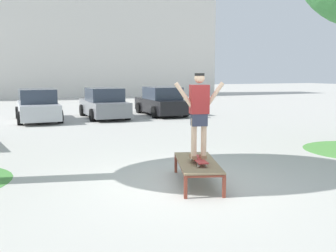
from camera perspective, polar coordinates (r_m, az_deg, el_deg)
name	(u,v)px	position (r m, az deg, el deg)	size (l,w,h in m)	color
ground_plane	(186,184)	(7.94, 2.63, -8.58)	(120.00, 120.00, 0.00)	#B7B5AD
building_facade	(66,39)	(38.26, -14.81, 12.35)	(29.85, 4.00, 10.82)	silver
skate_box	(197,164)	(7.88, 4.36, -5.60)	(1.34, 2.04, 0.46)	brown
skateboard	(199,160)	(7.70, 4.55, -4.99)	(0.38, 0.82, 0.09)	#B23333
skater	(199,110)	(7.54, 4.63, 2.41)	(0.99, 0.35, 1.69)	beige
car_silver	(38,106)	(19.11, -18.72, 2.78)	(1.96, 4.22, 1.50)	#B7BABF
car_grey	(104,104)	(19.63, -9.45, 3.22)	(1.95, 4.22, 1.50)	slate
car_black	(162,102)	(20.71, -0.96, 3.56)	(2.01, 4.25, 1.50)	black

